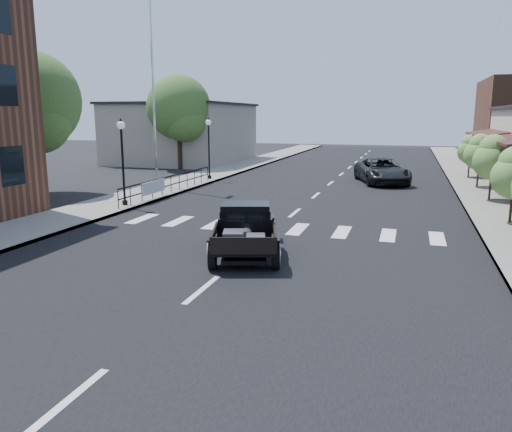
# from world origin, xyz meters

# --- Properties ---
(ground) EXTENTS (120.00, 120.00, 0.00)m
(ground) POSITION_xyz_m (0.00, 0.00, 0.00)
(ground) COLOR black
(ground) RESTS_ON ground
(road) EXTENTS (14.00, 80.00, 0.02)m
(road) POSITION_xyz_m (0.00, 15.00, 0.01)
(road) COLOR black
(road) RESTS_ON ground
(road_markings) EXTENTS (12.00, 60.00, 0.06)m
(road_markings) POSITION_xyz_m (0.00, 10.00, 0.00)
(road_markings) COLOR silver
(road_markings) RESTS_ON ground
(sidewalk_left) EXTENTS (3.00, 80.00, 0.15)m
(sidewalk_left) POSITION_xyz_m (-8.50, 15.00, 0.07)
(sidewalk_left) COLOR gray
(sidewalk_left) RESTS_ON ground
(sidewalk_right) EXTENTS (3.00, 80.00, 0.15)m
(sidewalk_right) POSITION_xyz_m (8.50, 15.00, 0.07)
(sidewalk_right) COLOR gray
(sidewalk_right) RESTS_ON ground
(low_building_left) EXTENTS (10.00, 12.00, 5.00)m
(low_building_left) POSITION_xyz_m (-15.00, 28.00, 2.50)
(low_building_left) COLOR #9E9484
(low_building_left) RESTS_ON ground
(railing) EXTENTS (0.08, 10.00, 1.00)m
(railing) POSITION_xyz_m (-7.30, 10.00, 0.65)
(railing) COLOR black
(railing) RESTS_ON sidewalk_left
(banner) EXTENTS (0.04, 2.20, 0.60)m
(banner) POSITION_xyz_m (-7.22, 8.00, 0.45)
(banner) COLOR silver
(banner) RESTS_ON sidewalk_left
(lamp_post_b) EXTENTS (0.36, 0.36, 3.84)m
(lamp_post_b) POSITION_xyz_m (-7.60, 6.00, 2.07)
(lamp_post_b) COLOR black
(lamp_post_b) RESTS_ON sidewalk_left
(lamp_post_c) EXTENTS (0.36, 0.36, 3.84)m
(lamp_post_c) POSITION_xyz_m (-7.60, 16.00, 2.07)
(lamp_post_c) COLOR black
(lamp_post_c) RESTS_ON sidewalk_left
(flagpole) EXTENTS (0.12, 0.12, 11.58)m
(flagpole) POSITION_xyz_m (-9.20, 12.00, 5.94)
(flagpole) COLOR silver
(flagpole) RESTS_ON sidewalk_left
(big_tree_near) EXTENTS (5.00, 5.00, 7.35)m
(big_tree_near) POSITION_xyz_m (-14.00, 8.00, 3.67)
(big_tree_near) COLOR #3D5F28
(big_tree_near) RESTS_ON ground
(big_tree_far) EXTENTS (4.88, 4.88, 7.16)m
(big_tree_far) POSITION_xyz_m (-12.50, 22.00, 3.58)
(big_tree_far) COLOR #3D5F28
(big_tree_far) RESTS_ON ground
(small_tree_c) EXTENTS (1.79, 1.79, 2.98)m
(small_tree_c) POSITION_xyz_m (8.30, 12.34, 1.64)
(small_tree_c) COLOR #59833C
(small_tree_c) RESTS_ON sidewalk_right
(small_tree_d) EXTENTS (1.72, 1.72, 2.86)m
(small_tree_d) POSITION_xyz_m (8.30, 17.05, 1.58)
(small_tree_d) COLOR #59833C
(small_tree_d) RESTS_ON sidewalk_right
(small_tree_e) EXTENTS (1.60, 1.60, 2.66)m
(small_tree_e) POSITION_xyz_m (8.30, 21.77, 1.48)
(small_tree_e) COLOR #59833C
(small_tree_e) RESTS_ON sidewalk_right
(hotrod_pickup) EXTENTS (3.29, 4.87, 1.54)m
(hotrod_pickup) POSITION_xyz_m (-0.02, 0.37, 0.77)
(hotrod_pickup) COLOR black
(hotrod_pickup) RESTS_ON ground
(second_car) EXTENTS (4.03, 5.96, 1.52)m
(second_car) POSITION_xyz_m (2.98, 18.02, 0.76)
(second_car) COLOR black
(second_car) RESTS_ON ground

